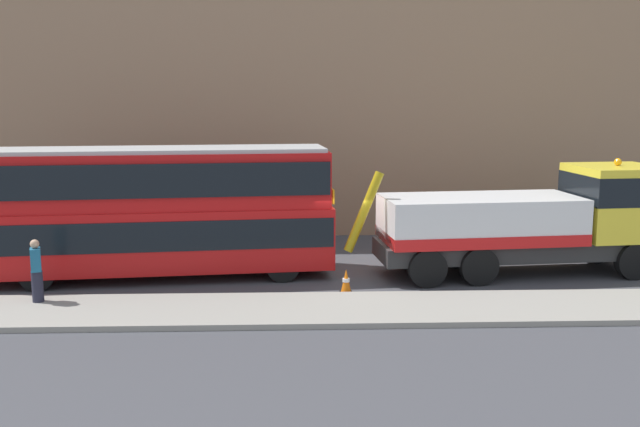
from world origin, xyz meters
The scene contains 7 objects.
ground_plane centered at (0.00, 0.00, 0.00)m, with size 120.00×120.00×0.00m, color #424247.
near_kerb centered at (0.00, -4.20, 0.07)m, with size 60.00×2.80×0.15m, color gray.
building_facade centered at (0.00, 6.58, 8.07)m, with size 60.00×1.50×16.00m.
recovery_tow_truck centered at (5.71, -0.37, 1.76)m, with size 10.23×3.53×3.67m.
double_decker_bus centered at (-6.23, -0.42, 2.23)m, with size 11.20×3.64×4.06m.
pedestrian_onlooker centered at (-8.80, -3.45, 0.99)m, with size 0.38×0.46×1.71m.
traffic_cone_near_bus centered at (-0.40, -2.44, 0.34)m, with size 0.36×0.36×0.72m.
Camera 1 is at (-1.86, -22.03, 5.68)m, focal length 39.51 mm.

